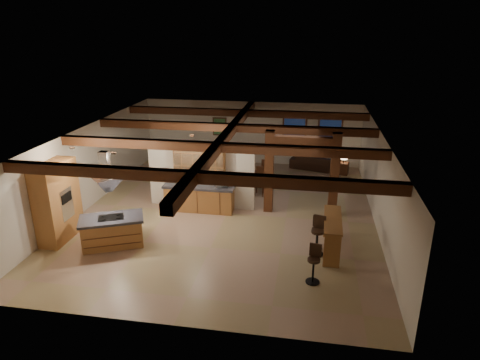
% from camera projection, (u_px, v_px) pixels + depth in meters
% --- Properties ---
extents(ground, '(12.00, 12.00, 0.00)m').
position_uv_depth(ground, '(227.00, 213.00, 14.92)').
color(ground, tan).
rests_on(ground, ground).
extents(room_walls, '(12.00, 12.00, 12.00)m').
position_uv_depth(room_walls, '(226.00, 165.00, 14.31)').
color(room_walls, beige).
rests_on(room_walls, ground).
extents(ceiling_beams, '(10.00, 12.00, 0.28)m').
position_uv_depth(ceiling_beams, '(226.00, 136.00, 13.98)').
color(ceiling_beams, '#432410').
rests_on(ceiling_beams, room_walls).
extents(timber_posts, '(2.50, 0.30, 2.90)m').
position_uv_depth(timber_posts, '(302.00, 165.00, 14.39)').
color(timber_posts, '#432410').
rests_on(timber_posts, ground).
extents(partition_wall, '(3.80, 0.18, 2.20)m').
position_uv_depth(partition_wall, '(202.00, 177.00, 15.16)').
color(partition_wall, beige).
rests_on(partition_wall, ground).
extents(pantry_cabinet, '(0.67, 1.60, 2.40)m').
position_uv_depth(pantry_cabinet, '(57.00, 202.00, 12.83)').
color(pantry_cabinet, '#9D5A32').
rests_on(pantry_cabinet, ground).
extents(back_counter, '(2.50, 0.66, 0.94)m').
position_uv_depth(back_counter, '(199.00, 198.00, 15.02)').
color(back_counter, '#9D5A32').
rests_on(back_counter, ground).
extents(upper_display_cabinet, '(1.80, 0.36, 0.95)m').
position_uv_depth(upper_display_cabinet, '(200.00, 159.00, 14.73)').
color(upper_display_cabinet, '#9D5A32').
rests_on(upper_display_cabinet, partition_wall).
extents(range_hood, '(1.10, 1.10, 1.40)m').
position_uv_depth(range_hood, '(108.00, 189.00, 12.19)').
color(range_hood, silver).
rests_on(range_hood, room_walls).
extents(back_windows, '(2.70, 0.07, 1.70)m').
position_uv_depth(back_windows, '(312.00, 134.00, 19.47)').
color(back_windows, '#432410').
rests_on(back_windows, room_walls).
extents(framed_art, '(0.65, 0.05, 0.85)m').
position_uv_depth(framed_art, '(220.00, 127.00, 20.07)').
color(framed_art, '#432410').
rests_on(framed_art, room_walls).
extents(recessed_cans, '(3.16, 2.46, 0.03)m').
position_uv_depth(recessed_cans, '(128.00, 145.00, 12.54)').
color(recessed_cans, silver).
rests_on(recessed_cans, room_walls).
extents(kitchen_island, '(2.06, 1.63, 0.91)m').
position_uv_depth(kitchen_island, '(112.00, 231.00, 12.65)').
color(kitchen_island, '#9D5A32').
rests_on(kitchen_island, ground).
extents(dining_table, '(1.82, 1.17, 0.60)m').
position_uv_depth(dining_table, '(248.00, 181.00, 17.20)').
color(dining_table, '#3A160E').
rests_on(dining_table, ground).
extents(sofa, '(2.33, 1.36, 0.64)m').
position_uv_depth(sofa, '(315.00, 162.00, 19.44)').
color(sofa, black).
rests_on(sofa, ground).
extents(microwave, '(0.46, 0.35, 0.23)m').
position_uv_depth(microwave, '(222.00, 184.00, 14.69)').
color(microwave, silver).
rests_on(microwave, back_counter).
extents(bar_counter, '(0.54, 1.97, 1.03)m').
position_uv_depth(bar_counter, '(332.00, 229.00, 12.21)').
color(bar_counter, '#9D5A32').
rests_on(bar_counter, ground).
extents(side_table, '(0.51, 0.51, 0.53)m').
position_uv_depth(side_table, '(343.00, 168.00, 18.76)').
color(side_table, '#432410').
rests_on(side_table, ground).
extents(table_lamp, '(0.30, 0.30, 0.35)m').
position_uv_depth(table_lamp, '(344.00, 157.00, 18.59)').
color(table_lamp, black).
rests_on(table_lamp, side_table).
extents(bar_stool_a, '(0.36, 0.38, 1.03)m').
position_uv_depth(bar_stool_a, '(314.00, 264.00, 10.79)').
color(bar_stool_a, black).
rests_on(bar_stool_a, ground).
extents(bar_stool_b, '(0.36, 0.36, 1.02)m').
position_uv_depth(bar_stool_b, '(317.00, 233.00, 12.40)').
color(bar_stool_b, black).
rests_on(bar_stool_b, ground).
extents(bar_stool_c, '(0.42, 0.43, 1.15)m').
position_uv_depth(bar_stool_c, '(318.00, 235.00, 12.10)').
color(bar_stool_c, black).
rests_on(bar_stool_c, ground).
extents(dining_chairs, '(1.85, 1.85, 1.10)m').
position_uv_depth(dining_chairs, '(248.00, 174.00, 17.11)').
color(dining_chairs, '#432410').
rests_on(dining_chairs, ground).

